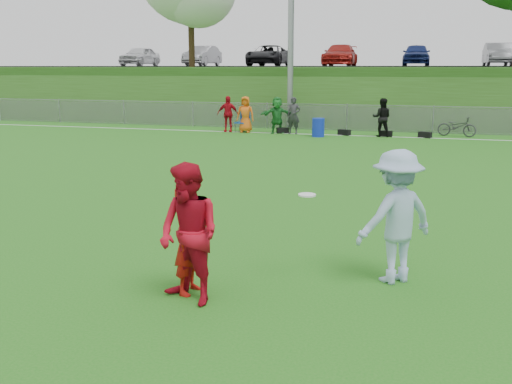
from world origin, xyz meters
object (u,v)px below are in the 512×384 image
(player_blue, at_px, (396,217))
(bicycle, at_px, (457,127))
(player_red_left, at_px, (189,240))
(frisbee, at_px, (307,195))
(recycling_bin, at_px, (318,127))
(player_red_center, at_px, (189,234))

(player_blue, xyz_separation_m, bicycle, (1.95, 18.82, -0.52))
(player_red_left, xyz_separation_m, player_blue, (2.68, 1.20, 0.22))
(frisbee, height_order, recycling_bin, frisbee)
(player_red_center, distance_m, recycling_bin, 18.59)
(player_red_center, height_order, recycling_bin, player_red_center)
(player_red_left, height_order, bicycle, player_red_left)
(player_blue, height_order, bicycle, player_blue)
(player_red_left, xyz_separation_m, bicycle, (4.63, 20.03, -0.30))
(bicycle, bearing_deg, frisbee, -173.14)
(recycling_bin, bearing_deg, player_blue, -76.83)
(bicycle, bearing_deg, player_red_left, -176.74)
(player_red_center, bearing_deg, player_blue, 55.98)
(player_blue, distance_m, frisbee, 1.31)
(player_red_left, distance_m, player_blue, 2.94)
(player_red_center, xyz_separation_m, player_blue, (2.54, 1.51, 0.03))
(recycling_bin, xyz_separation_m, bicycle, (5.94, 1.80, 0.03))
(player_red_center, bearing_deg, recycling_bin, 119.77)
(player_red_center, relative_size, player_blue, 0.97)
(player_blue, distance_m, recycling_bin, 17.49)
(player_red_left, bearing_deg, player_red_center, -149.55)
(player_red_left, distance_m, player_red_center, 0.38)
(recycling_bin, relative_size, bicycle, 0.49)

